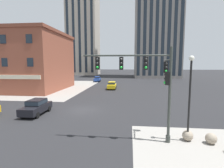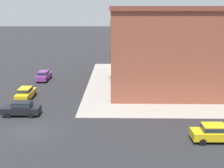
{
  "view_description": "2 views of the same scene",
  "coord_description": "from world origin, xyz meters",
  "px_view_note": "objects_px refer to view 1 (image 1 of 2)",
  "views": [
    {
      "loc": [
        5.78,
        -20.34,
        5.63
      ],
      "look_at": [
        3.41,
        1.96,
        3.03
      ],
      "focal_mm": 27.76,
      "sensor_mm": 36.0,
      "label": 1
    },
    {
      "loc": [
        26.73,
        8.81,
        12.41
      ],
      "look_at": [
        -3.14,
        8.28,
        4.29
      ],
      "focal_mm": 45.95,
      "sensor_mm": 36.0,
      "label": 2
    }
  ],
  "objects_px": {
    "bollard_sphere_curb_b": "(211,139)",
    "car_cross_eastbound": "(97,79)",
    "bollard_sphere_curb_a": "(188,135)",
    "car_main_northbound_near": "(112,85)",
    "street_lamp_corner_near": "(190,90)",
    "car_main_northbound_far": "(36,106)",
    "traffic_signal_main": "(150,79)"
  },
  "relations": [
    {
      "from": "bollard_sphere_curb_a",
      "to": "car_cross_eastbound",
      "type": "relative_size",
      "value": 0.17
    },
    {
      "from": "bollard_sphere_curb_b",
      "to": "car_cross_eastbound",
      "type": "distance_m",
      "value": 45.05
    },
    {
      "from": "car_main_northbound_near",
      "to": "car_cross_eastbound",
      "type": "distance_m",
      "value": 17.23
    },
    {
      "from": "street_lamp_corner_near",
      "to": "car_main_northbound_far",
      "type": "xyz_separation_m",
      "value": [
        -14.65,
        5.33,
        -2.91
      ]
    },
    {
      "from": "bollard_sphere_curb_a",
      "to": "street_lamp_corner_near",
      "type": "bearing_deg",
      "value": -111.26
    },
    {
      "from": "bollard_sphere_curb_a",
      "to": "car_main_northbound_near",
      "type": "bearing_deg",
      "value": 108.07
    },
    {
      "from": "traffic_signal_main",
      "to": "bollard_sphere_curb_b",
      "type": "distance_m",
      "value": 6.03
    },
    {
      "from": "bollard_sphere_curb_a",
      "to": "car_main_northbound_far",
      "type": "xyz_separation_m",
      "value": [
        -14.7,
        5.22,
        0.53
      ]
    },
    {
      "from": "bollard_sphere_curb_b",
      "to": "car_main_northbound_near",
      "type": "distance_m",
      "value": 27.82
    },
    {
      "from": "bollard_sphere_curb_a",
      "to": "car_main_northbound_near",
      "type": "relative_size",
      "value": 0.17
    },
    {
      "from": "traffic_signal_main",
      "to": "bollard_sphere_curb_a",
      "type": "relative_size",
      "value": 8.79
    },
    {
      "from": "bollard_sphere_curb_b",
      "to": "street_lamp_corner_near",
      "type": "distance_m",
      "value": 3.77
    },
    {
      "from": "bollard_sphere_curb_a",
      "to": "car_main_northbound_far",
      "type": "relative_size",
      "value": 0.17
    },
    {
      "from": "car_main_northbound_far",
      "to": "car_main_northbound_near",
      "type": "bearing_deg",
      "value": 72.78
    },
    {
      "from": "bollard_sphere_curb_b",
      "to": "car_main_northbound_far",
      "type": "xyz_separation_m",
      "value": [
        -16.17,
        5.6,
        0.53
      ]
    },
    {
      "from": "street_lamp_corner_near",
      "to": "car_main_northbound_near",
      "type": "xyz_separation_m",
      "value": [
        -8.33,
        25.75,
        -2.91
      ]
    },
    {
      "from": "bollard_sphere_curb_b",
      "to": "car_main_northbound_near",
      "type": "relative_size",
      "value": 0.17
    },
    {
      "from": "car_main_northbound_near",
      "to": "traffic_signal_main",
      "type": "bearing_deg",
      "value": -78.0
    },
    {
      "from": "bollard_sphere_curb_a",
      "to": "street_lamp_corner_near",
      "type": "distance_m",
      "value": 3.44
    },
    {
      "from": "car_main_northbound_near",
      "to": "car_cross_eastbound",
      "type": "height_order",
      "value": "same"
    },
    {
      "from": "car_main_northbound_near",
      "to": "street_lamp_corner_near",
      "type": "bearing_deg",
      "value": -72.08
    },
    {
      "from": "bollard_sphere_curb_b",
      "to": "car_main_northbound_near",
      "type": "height_order",
      "value": "car_main_northbound_near"
    },
    {
      "from": "bollard_sphere_curb_b",
      "to": "car_cross_eastbound",
      "type": "relative_size",
      "value": 0.17
    },
    {
      "from": "bollard_sphere_curb_a",
      "to": "car_cross_eastbound",
      "type": "xyz_separation_m",
      "value": [
        -14.76,
        41.64,
        0.53
      ]
    },
    {
      "from": "car_cross_eastbound",
      "to": "car_main_northbound_far",
      "type": "bearing_deg",
      "value": -89.9
    },
    {
      "from": "bollard_sphere_curb_a",
      "to": "car_main_northbound_near",
      "type": "xyz_separation_m",
      "value": [
        -8.37,
        25.64,
        0.53
      ]
    },
    {
      "from": "traffic_signal_main",
      "to": "car_main_northbound_far",
      "type": "height_order",
      "value": "traffic_signal_main"
    },
    {
      "from": "bollard_sphere_curb_a",
      "to": "bollard_sphere_curb_b",
      "type": "xyz_separation_m",
      "value": [
        1.47,
        -0.38,
        0.0
      ]
    },
    {
      "from": "traffic_signal_main",
      "to": "bollard_sphere_curb_a",
      "type": "height_order",
      "value": "traffic_signal_main"
    },
    {
      "from": "bollard_sphere_curb_a",
      "to": "street_lamp_corner_near",
      "type": "xyz_separation_m",
      "value": [
        -0.04,
        -0.11,
        3.44
      ]
    },
    {
      "from": "street_lamp_corner_near",
      "to": "car_main_northbound_near",
      "type": "bearing_deg",
      "value": 107.92
    },
    {
      "from": "bollard_sphere_curb_a",
      "to": "car_main_northbound_near",
      "type": "distance_m",
      "value": 26.98
    }
  ]
}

